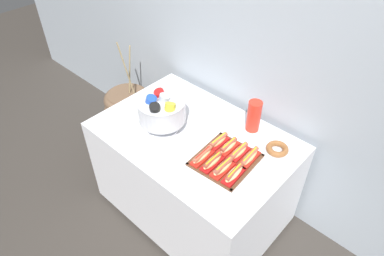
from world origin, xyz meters
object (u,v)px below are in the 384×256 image
Objects in this scene: hot_dog_5 at (228,146)px; hot_dog_3 at (234,174)px; hot_dog_4 at (218,141)px; punch_bowl at (161,110)px; hot_dog_7 at (249,157)px; serving_tray at (226,160)px; hot_dog_2 at (223,167)px; hot_dog_6 at (239,152)px; donut at (277,149)px; floor_vase at (130,119)px; buffet_table at (194,173)px; hot_dog_1 at (213,162)px; hot_dog_0 at (202,156)px; cup_stack at (254,116)px.

hot_dog_3 is at bearing -43.91° from hot_dog_5.
punch_bowl is (-0.37, -0.13, 0.13)m from hot_dog_4.
hot_dog_7 is at bearing 3.82° from hot_dog_5.
serving_tray is 0.51m from punch_bowl.
hot_dog_4 is 0.41m from punch_bowl.
hot_dog_6 is at bearing 93.82° from hot_dog_2.
hot_dog_6 is at bearing -127.43° from donut.
donut is at bearing 34.56° from hot_dog_4.
floor_vase is 2.78× the size of serving_tray.
hot_dog_2 is 0.22m from hot_dog_4.
hot_dog_6 is at bearing 3.82° from hot_dog_5.
hot_dog_6 reaches higher than buffet_table.
buffet_table is 9.30× the size of donut.
hot_dog_1 is (0.26, -0.13, 0.41)m from buffet_table.
hot_dog_1 is at bearing -176.18° from hot_dog_2.
hot_dog_6 is at bearing 51.54° from hot_dog_0.
buffet_table is 5.90× the size of cup_stack.
hot_dog_1 is at bearing -14.46° from floor_vase.
hot_dog_3 is at bearing 3.82° from hot_dog_1.
hot_dog_6 reaches higher than serving_tray.
hot_dog_3 is (0.22, 0.01, -0.00)m from hot_dog_0.
hot_dog_2 is at bearing -111.13° from donut.
floor_vase is at bearing 172.08° from hot_dog_4.
hot_dog_0 is 0.82× the size of cup_stack.
punch_bowl is at bearing -166.04° from hot_dog_7.
serving_tray is at bearing -139.93° from hot_dog_7.
hot_dog_3 reaches higher than hot_dog_6.
cup_stack reaches higher than donut.
hot_dog_2 reaches higher than hot_dog_0.
hot_dog_7 is (0.21, 0.18, -0.00)m from hot_dog_0.
punch_bowl is at bearing -20.37° from floor_vase.
punch_bowl reaches higher than hot_dog_5.
punch_bowl is (-0.38, 0.03, 0.13)m from hot_dog_0.
hot_dog_5 is 0.97× the size of hot_dog_6.
hot_dog_3 is 0.96× the size of hot_dog_7.
cup_stack is at bearing 92.04° from hot_dog_5.
cup_stack is at bearing 5.28° from floor_vase.
floor_vase reaches higher than hot_dog_5.
hot_dog_1 is (0.07, 0.00, -0.00)m from hot_dog_0.
hot_dog_7 is (0.11, 0.09, 0.03)m from serving_tray.
hot_dog_5 reaches higher than donut.
floor_vase is at bearing 173.41° from hot_dog_6.
hot_dog_5 is at bearing 93.82° from hot_dog_1.
serving_tray is 0.37m from cup_stack.
hot_dog_1 is 0.15m from hot_dog_3.
buffet_table is 8.14× the size of hot_dog_4.
hot_dog_3 is 0.82× the size of cup_stack.
floor_vase is 6.23× the size of hot_dog_6.
hot_dog_1 is 0.81× the size of cup_stack.
punch_bowl is 0.76m from donut.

